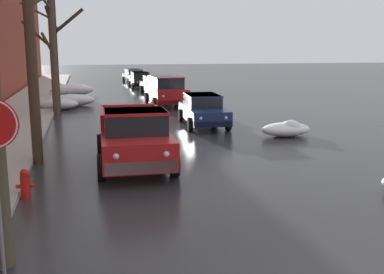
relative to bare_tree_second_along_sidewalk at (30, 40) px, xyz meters
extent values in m
cube|color=#A8A399|center=(-1.80, 7.96, -3.61)|extent=(3.34, 80.00, 0.15)
ellipsoid|color=white|center=(0.61, 20.86, -3.25)|extent=(3.17, 1.15, 0.87)
ellipsoid|color=white|center=(0.46, 20.66, -3.31)|extent=(0.90, 0.75, 0.75)
ellipsoid|color=white|center=(1.28, 20.76, -3.40)|extent=(0.70, 0.58, 0.58)
ellipsoid|color=white|center=(9.23, 2.30, -3.41)|extent=(2.01, 1.16, 0.55)
ellipsoid|color=white|center=(9.33, 2.35, -3.38)|extent=(0.73, 0.61, 0.61)
ellipsoid|color=white|center=(9.40, 2.14, -3.35)|extent=(0.81, 0.67, 0.67)
ellipsoid|color=white|center=(0.73, 14.38, -3.32)|extent=(2.79, 1.44, 0.73)
ellipsoid|color=white|center=(0.73, 14.27, -3.35)|extent=(0.81, 0.68, 0.68)
ellipsoid|color=white|center=(0.05, 12.88, -3.38)|extent=(2.16, 1.37, 0.62)
ellipsoid|color=white|center=(-0.33, 12.95, -3.44)|extent=(0.60, 0.50, 0.50)
ellipsoid|color=white|center=(0.04, 12.93, -3.42)|extent=(0.63, 0.53, 0.53)
cylinder|color=#423323|center=(0.00, -0.07, -0.22)|extent=(0.31, 0.31, 6.93)
cylinder|color=#423323|center=(0.05, 0.57, 0.93)|extent=(0.22, 1.38, 1.43)
cylinder|color=#4C3D2D|center=(0.00, 10.87, -0.18)|extent=(0.35, 0.35, 7.02)
cylinder|color=#4C3D2D|center=(-0.73, 10.88, 1.64)|extent=(1.52, 0.12, 0.86)
cylinder|color=#4C3D2D|center=(0.08, 11.99, 0.35)|extent=(0.29, 2.30, 1.28)
cylinder|color=#4C3D2D|center=(-0.29, 11.44, 0.03)|extent=(0.77, 1.29, 1.20)
cylinder|color=#382B1E|center=(0.00, 11.63, -0.08)|extent=(0.40, 0.40, 7.22)
cylinder|color=#382B1E|center=(0.80, 11.52, 1.17)|extent=(1.72, 0.40, 1.43)
cylinder|color=#382B1E|center=(-0.74, 11.43, 0.43)|extent=(1.61, 0.54, 1.56)
cylinder|color=#382B1E|center=(-0.11, 11.10, 1.32)|extent=(0.38, 1.17, 1.16)
cube|color=red|center=(2.83, -0.95, -2.95)|extent=(2.07, 4.87, 0.76)
cube|color=black|center=(2.81, -1.63, -2.25)|extent=(1.73, 1.59, 0.64)
cube|color=red|center=(2.81, -1.63, -1.97)|extent=(1.77, 1.64, 0.08)
cube|color=red|center=(3.76, -0.02, -2.35)|extent=(0.18, 2.31, 0.44)
cube|color=red|center=(1.96, 0.04, -2.35)|extent=(0.18, 2.31, 0.44)
cube|color=red|center=(2.91, 1.40, -2.35)|extent=(1.81, 0.16, 0.44)
cube|color=#B7B7BC|center=(2.75, -3.30, -3.15)|extent=(1.82, 0.18, 0.32)
sphere|color=white|center=(3.37, -3.36, -2.83)|extent=(0.16, 0.16, 0.16)
sphere|color=white|center=(2.13, -3.32, -2.83)|extent=(0.16, 0.16, 0.16)
cylinder|color=black|center=(3.75, -2.43, -3.33)|extent=(0.24, 0.73, 0.72)
cylinder|color=black|center=(1.81, -2.36, -3.33)|extent=(0.24, 0.73, 0.72)
cylinder|color=black|center=(3.85, 0.46, -3.33)|extent=(0.24, 0.73, 0.72)
cylinder|color=black|center=(1.90, 0.52, -3.33)|extent=(0.24, 0.73, 0.72)
cube|color=navy|center=(6.65, 5.49, -3.09)|extent=(1.89, 4.48, 0.60)
cube|color=black|center=(6.67, 5.70, -2.53)|extent=(1.53, 2.36, 0.52)
cube|color=navy|center=(6.67, 5.70, -2.30)|extent=(1.57, 2.41, 0.06)
cube|color=black|center=(6.52, 3.35, -3.27)|extent=(1.59, 0.22, 0.22)
cube|color=black|center=(6.79, 7.62, -3.27)|extent=(1.59, 0.22, 0.22)
cylinder|color=black|center=(7.39, 4.08, -3.39)|extent=(0.22, 0.61, 0.60)
cylinder|color=black|center=(5.74, 4.18, -3.39)|extent=(0.22, 0.61, 0.60)
cylinder|color=black|center=(7.57, 6.79, -3.39)|extent=(0.22, 0.61, 0.60)
cylinder|color=black|center=(5.92, 6.89, -3.39)|extent=(0.22, 0.61, 0.60)
sphere|color=silver|center=(7.04, 3.29, -3.01)|extent=(0.14, 0.14, 0.14)
sphere|color=silver|center=(5.99, 3.35, -3.01)|extent=(0.14, 0.14, 0.14)
cube|color=red|center=(6.34, 13.23, -2.95)|extent=(2.00, 4.56, 0.80)
cube|color=black|center=(6.34, 13.27, -2.21)|extent=(1.70, 3.20, 0.68)
cube|color=red|center=(6.34, 13.27, -1.90)|extent=(1.74, 3.27, 0.06)
cube|color=#520B0B|center=(6.40, 11.02, -3.23)|extent=(1.85, 0.17, 0.22)
cube|color=#520B0B|center=(6.29, 15.43, -3.23)|extent=(1.85, 0.17, 0.22)
cylinder|color=black|center=(7.34, 11.85, -3.35)|extent=(0.20, 0.68, 0.68)
cylinder|color=black|center=(5.42, 11.80, -3.35)|extent=(0.20, 0.68, 0.68)
cylinder|color=black|center=(7.27, 14.65, -3.35)|extent=(0.20, 0.68, 0.68)
cylinder|color=black|center=(5.35, 14.60, -3.35)|extent=(0.20, 0.68, 0.68)
sphere|color=silver|center=(7.01, 11.00, -2.87)|extent=(0.14, 0.14, 0.14)
sphere|color=silver|center=(5.79, 10.97, -2.87)|extent=(0.14, 0.14, 0.14)
cube|color=maroon|center=(6.85, 20.61, -3.09)|extent=(1.92, 4.21, 0.60)
cube|color=black|center=(6.84, 20.81, -2.53)|extent=(1.56, 2.22, 0.52)
cube|color=maroon|center=(6.84, 20.81, -2.30)|extent=(1.59, 2.27, 0.06)
cube|color=black|center=(6.99, 18.61, -3.27)|extent=(1.62, 0.23, 0.22)
cube|color=black|center=(6.72, 22.61, -3.27)|extent=(1.62, 0.23, 0.22)
cylinder|color=black|center=(7.78, 19.39, -3.39)|extent=(0.22, 0.61, 0.60)
cylinder|color=black|center=(6.09, 19.28, -3.39)|extent=(0.22, 0.61, 0.60)
cylinder|color=black|center=(7.61, 21.93, -3.39)|extent=(0.22, 0.61, 0.60)
cylinder|color=black|center=(5.93, 21.82, -3.39)|extent=(0.22, 0.61, 0.60)
sphere|color=silver|center=(7.52, 18.61, -3.01)|extent=(0.14, 0.14, 0.14)
sphere|color=silver|center=(6.45, 18.54, -3.01)|extent=(0.14, 0.14, 0.14)
cube|color=black|center=(6.43, 26.38, -3.09)|extent=(1.62, 4.31, 0.60)
cube|color=black|center=(6.43, 26.59, -2.53)|extent=(1.39, 2.24, 0.52)
cube|color=black|center=(6.43, 26.59, -2.30)|extent=(1.42, 2.28, 0.06)
cube|color=black|center=(6.42, 24.27, -3.27)|extent=(1.58, 0.12, 0.22)
cube|color=black|center=(6.43, 28.48, -3.27)|extent=(1.58, 0.12, 0.22)
cylinder|color=black|center=(7.25, 25.04, -3.39)|extent=(0.18, 0.60, 0.60)
cylinder|color=black|center=(5.60, 25.04, -3.39)|extent=(0.18, 0.60, 0.60)
cylinder|color=black|center=(7.26, 27.71, -3.39)|extent=(0.18, 0.60, 0.60)
cylinder|color=black|center=(5.60, 27.71, -3.39)|extent=(0.18, 0.60, 0.60)
sphere|color=silver|center=(6.95, 24.24, -3.01)|extent=(0.14, 0.14, 0.14)
sphere|color=silver|center=(5.90, 24.24, -3.01)|extent=(0.14, 0.14, 0.14)
cube|color=silver|center=(6.54, 32.46, -3.09)|extent=(2.02, 4.46, 0.60)
cube|color=black|center=(6.53, 32.68, -2.53)|extent=(1.61, 2.37, 0.52)
cube|color=silver|center=(6.53, 32.68, -2.30)|extent=(1.65, 2.42, 0.06)
cube|color=slate|center=(6.73, 30.36, -3.27)|extent=(1.62, 0.26, 0.22)
cube|color=slate|center=(6.36, 34.57, -3.27)|extent=(1.62, 0.26, 0.22)
cylinder|color=black|center=(7.50, 31.20, -3.39)|extent=(0.23, 0.61, 0.60)
cylinder|color=black|center=(5.82, 31.05, -3.39)|extent=(0.23, 0.61, 0.60)
cylinder|color=black|center=(7.27, 33.87, -3.39)|extent=(0.23, 0.61, 0.60)
cylinder|color=black|center=(5.59, 33.73, -3.39)|extent=(0.23, 0.61, 0.60)
sphere|color=silver|center=(7.27, 30.37, -3.01)|extent=(0.14, 0.14, 0.14)
sphere|color=silver|center=(6.20, 30.28, -3.01)|extent=(0.14, 0.14, 0.14)
cylinder|color=red|center=(0.02, -3.46, -3.41)|extent=(0.22, 0.22, 0.55)
sphere|color=red|center=(0.02, -3.46, -3.08)|extent=(0.21, 0.21, 0.21)
cylinder|color=red|center=(-0.14, -3.46, -3.38)|extent=(0.10, 0.09, 0.09)
cylinder|color=red|center=(0.18, -3.46, -3.38)|extent=(0.10, 0.09, 0.09)
camera|label=1|loc=(1.42, -14.27, -0.26)|focal=42.72mm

